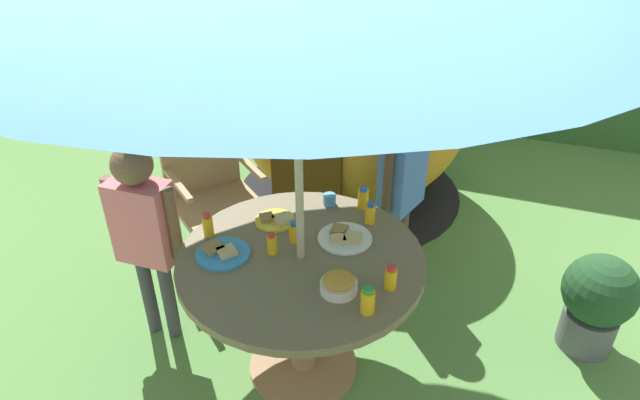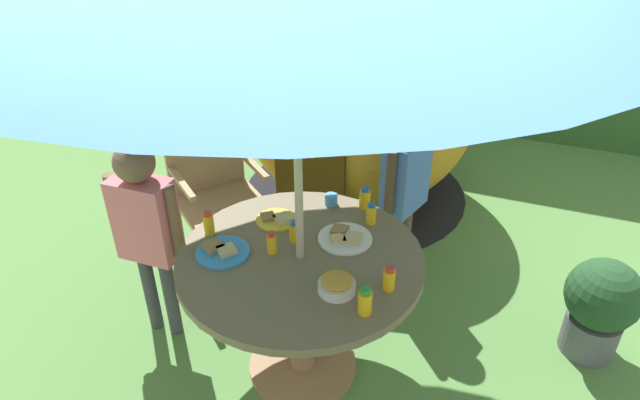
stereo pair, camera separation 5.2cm
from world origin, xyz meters
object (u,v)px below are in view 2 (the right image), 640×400
at_px(juice_bottle_mid_left, 389,279).
at_px(snack_bowl, 337,284).
at_px(juice_bottle_far_right, 209,224).
at_px(juice_bottle_back_edge, 371,214).
at_px(plate_mid_right, 276,219).
at_px(juice_bottle_near_left, 365,199).
at_px(potted_plant, 600,305).
at_px(wooden_chair, 214,184).
at_px(juice_bottle_front_edge, 272,243).
at_px(child_in_blue_shirt, 406,175).
at_px(child_in_pink_shirt, 145,220).
at_px(dome_tent, 357,103).
at_px(juice_bottle_far_left, 365,302).
at_px(garden_table, 301,284).
at_px(cup_near, 331,200).
at_px(plate_center_front, 222,251).
at_px(plate_center_back, 345,238).
at_px(juice_bottle_near_right, 294,232).

bearing_deg(juice_bottle_mid_left, snack_bowl, -155.31).
relative_size(juice_bottle_far_right, juice_bottle_back_edge, 1.07).
bearing_deg(plate_mid_right, juice_bottle_near_left, 35.84).
xyz_separation_m(potted_plant, juice_bottle_far_right, (-1.86, -0.65, 0.47)).
height_order(wooden_chair, juice_bottle_front_edge, wooden_chair).
xyz_separation_m(wooden_chair, child_in_blue_shirt, (1.16, 0.18, 0.20)).
bearing_deg(plate_mid_right, juice_bottle_back_edge, 18.45).
relative_size(child_in_pink_shirt, juice_bottle_front_edge, 10.58).
relative_size(dome_tent, juice_bottle_far_left, 14.99).
bearing_deg(juice_bottle_back_edge, dome_tent, 109.91).
bearing_deg(juice_bottle_far_left, snack_bowl, 150.93).
distance_m(snack_bowl, juice_bottle_far_left, 0.17).
xyz_separation_m(snack_bowl, plate_mid_right, (-0.45, 0.38, -0.03)).
relative_size(wooden_chair, juice_bottle_far_left, 7.75).
bearing_deg(child_in_pink_shirt, child_in_blue_shirt, 38.80).
bearing_deg(juice_bottle_back_edge, snack_bowl, -89.24).
xyz_separation_m(child_in_pink_shirt, juice_bottle_front_edge, (0.69, -0.01, 0.04)).
relative_size(juice_bottle_front_edge, juice_bottle_back_edge, 0.96).
xyz_separation_m(garden_table, juice_bottle_far_left, (0.38, -0.25, 0.22)).
height_order(dome_tent, juice_bottle_near_left, dome_tent).
bearing_deg(cup_near, plate_center_front, -120.06).
height_order(plate_center_front, juice_bottle_mid_left, juice_bottle_mid_left).
bearing_deg(plate_center_back, juice_bottle_near_left, 88.87).
bearing_deg(cup_near, juice_bottle_front_edge, -103.60).
height_order(juice_bottle_front_edge, juice_bottle_back_edge, juice_bottle_back_edge).
bearing_deg(juice_bottle_mid_left, dome_tent, 111.12).
bearing_deg(juice_bottle_near_left, juice_bottle_far_right, -142.61).
height_order(child_in_pink_shirt, juice_bottle_front_edge, child_in_pink_shirt).
relative_size(potted_plant, juice_bottle_near_right, 5.20).
height_order(dome_tent, juice_bottle_near_right, dome_tent).
relative_size(child_in_blue_shirt, plate_center_front, 4.61).
bearing_deg(juice_bottle_far_right, juice_bottle_near_left, 37.39).
bearing_deg(juice_bottle_front_edge, juice_bottle_near_right, 61.89).
height_order(wooden_chair, juice_bottle_mid_left, wooden_chair).
bearing_deg(juice_bottle_near_right, juice_bottle_back_edge, 42.21).
distance_m(juice_bottle_near_left, juice_bottle_mid_left, 0.63).
bearing_deg(dome_tent, cup_near, -74.84).
distance_m(child_in_pink_shirt, juice_bottle_back_edge, 1.12).
xyz_separation_m(juice_bottle_far_right, juice_bottle_front_edge, (0.34, -0.03, -0.01)).
bearing_deg(juice_bottle_mid_left, juice_bottle_near_left, 116.00).
bearing_deg(snack_bowl, garden_table, 144.62).
distance_m(snack_bowl, juice_bottle_far_right, 0.73).
xyz_separation_m(potted_plant, juice_bottle_back_edge, (-1.16, -0.29, 0.47)).
height_order(wooden_chair, cup_near, wooden_chair).
bearing_deg(potted_plant, plate_center_back, -159.39).
xyz_separation_m(dome_tent, plate_center_front, (-0.06, -1.88, -0.01)).
relative_size(plate_center_back, juice_bottle_front_edge, 2.36).
bearing_deg(cup_near, dome_tent, 101.57).
xyz_separation_m(child_in_blue_shirt, plate_center_front, (-0.62, -1.01, 0.01)).
xyz_separation_m(snack_bowl, plate_center_front, (-0.58, 0.06, -0.03)).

